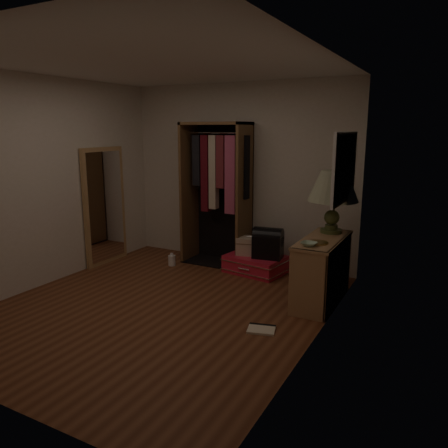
% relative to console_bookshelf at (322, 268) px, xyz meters
% --- Properties ---
extents(ground, '(4.00, 4.00, 0.00)m').
position_rel_console_bookshelf_xyz_m(ground, '(-1.54, -1.02, -0.40)').
color(ground, brown).
rests_on(ground, ground).
extents(room_walls, '(3.52, 4.02, 2.60)m').
position_rel_console_bookshelf_xyz_m(room_walls, '(-1.46, -0.98, 1.10)').
color(room_walls, silver).
rests_on(room_walls, ground).
extents(console_bookshelf, '(0.42, 1.12, 0.75)m').
position_rel_console_bookshelf_xyz_m(console_bookshelf, '(0.00, 0.00, 0.00)').
color(console_bookshelf, '#A97A51').
rests_on(console_bookshelf, ground).
extents(open_wardrobe, '(0.99, 0.50, 2.05)m').
position_rel_console_bookshelf_xyz_m(open_wardrobe, '(-1.75, 0.75, 0.80)').
color(open_wardrobe, brown).
rests_on(open_wardrobe, ground).
extents(floor_mirror, '(0.06, 0.80, 1.70)m').
position_rel_console_bookshelf_xyz_m(floor_mirror, '(-3.24, -0.02, 0.45)').
color(floor_mirror, tan).
rests_on(floor_mirror, ground).
extents(pink_suitcase, '(0.86, 0.68, 0.24)m').
position_rel_console_bookshelf_xyz_m(pink_suitcase, '(-1.09, 0.58, -0.28)').
color(pink_suitcase, red).
rests_on(pink_suitcase, ground).
extents(train_case, '(0.42, 0.33, 0.26)m').
position_rel_console_bookshelf_xyz_m(train_case, '(-1.19, 0.60, -0.04)').
color(train_case, '#BEA991').
rests_on(train_case, pink_suitcase).
extents(black_bag, '(0.42, 0.30, 0.42)m').
position_rel_console_bookshelf_xyz_m(black_bag, '(-0.91, 0.57, 0.06)').
color(black_bag, black).
rests_on(black_bag, pink_suitcase).
extents(table_lamp, '(0.69, 0.69, 0.74)m').
position_rel_console_bookshelf_xyz_m(table_lamp, '(0.00, 0.31, 0.89)').
color(table_lamp, '#424D25').
rests_on(table_lamp, console_bookshelf).
extents(brass_tray, '(0.23, 0.23, 0.01)m').
position_rel_console_bookshelf_xyz_m(brass_tray, '(0.00, -0.24, 0.35)').
color(brass_tray, olive).
rests_on(brass_tray, console_bookshelf).
extents(ceramic_bowl, '(0.19, 0.19, 0.04)m').
position_rel_console_bookshelf_xyz_m(ceramic_bowl, '(-0.05, -0.40, 0.37)').
color(ceramic_bowl, '#A0C0A1').
rests_on(ceramic_bowl, console_bookshelf).
extents(white_jug, '(0.12, 0.12, 0.19)m').
position_rel_console_bookshelf_xyz_m(white_jug, '(-2.29, 0.29, -0.32)').
color(white_jug, white).
rests_on(white_jug, ground).
extents(floor_book, '(0.31, 0.28, 0.03)m').
position_rel_console_bookshelf_xyz_m(floor_book, '(-0.31, -1.02, -0.39)').
color(floor_book, '#F2E8CB').
rests_on(floor_book, ground).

